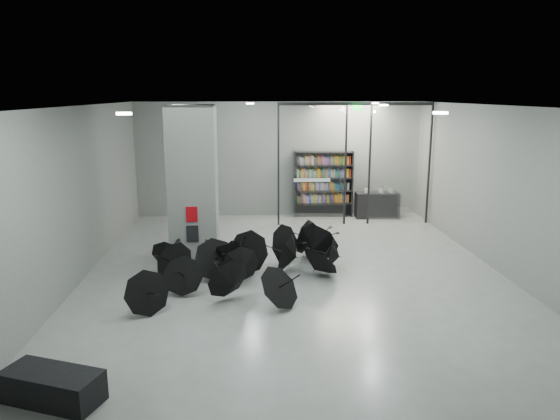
{
  "coord_description": "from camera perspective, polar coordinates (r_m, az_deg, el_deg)",
  "views": [
    {
      "loc": [
        -1.1,
        -11.34,
        4.28
      ],
      "look_at": [
        -0.3,
        1.5,
        1.4
      ],
      "focal_mm": 33.56,
      "sensor_mm": 36.0,
      "label": 1
    }
  ],
  "objects": [
    {
      "name": "glass_partition",
      "position": [
        17.33,
        8.12,
        5.53
      ],
      "size": [
        5.06,
        0.08,
        4.0
      ],
      "color": "silver",
      "rests_on": "ground"
    },
    {
      "name": "bench",
      "position": [
        8.44,
        -23.57,
        -17.2
      ],
      "size": [
        1.54,
        1.08,
        0.45
      ],
      "primitive_type": "cube",
      "rotation": [
        0.0,
        0.0,
        -0.37
      ],
      "color": "black",
      "rests_on": "ground"
    },
    {
      "name": "umbrella_cluster",
      "position": [
        12.47,
        -2.61,
        -5.97
      ],
      "size": [
        5.18,
        4.66,
        1.31
      ],
      "color": "black",
      "rests_on": "ground"
    },
    {
      "name": "column",
      "position": [
        13.61,
        -9.43,
        2.8
      ],
      "size": [
        1.2,
        1.2,
        4.0
      ],
      "primitive_type": "cube",
      "color": "slate",
      "rests_on": "ground"
    },
    {
      "name": "room",
      "position": [
        11.49,
        1.97,
        5.43
      ],
      "size": [
        14.0,
        14.02,
        4.01
      ],
      "color": "gray",
      "rests_on": "ground"
    },
    {
      "name": "bookshelf",
      "position": [
        18.55,
        4.75,
        2.85
      ],
      "size": [
        2.11,
        0.56,
        2.3
      ],
      "primitive_type": null,
      "rotation": [
        0.0,
        0.0,
        -0.07
      ],
      "color": "black",
      "rests_on": "ground"
    },
    {
      "name": "info_panel",
      "position": [
        13.25,
        -9.52,
        -2.56
      ],
      "size": [
        0.3,
        0.03,
        0.42
      ],
      "primitive_type": "cube",
      "color": "black",
      "rests_on": "column"
    },
    {
      "name": "exit_sign",
      "position": [
        17.01,
        8.46,
        10.93
      ],
      "size": [
        0.3,
        0.06,
        0.15
      ],
      "primitive_type": "cube",
      "color": "#0CE533",
      "rests_on": "room"
    },
    {
      "name": "fire_cabinet",
      "position": [
        13.13,
        -9.59,
        -0.46
      ],
      "size": [
        0.28,
        0.04,
        0.38
      ],
      "primitive_type": "cube",
      "color": "#A50A07",
      "rests_on": "column"
    },
    {
      "name": "shop_counter",
      "position": [
        18.65,
        10.51,
        0.53
      ],
      "size": [
        1.51,
        0.64,
        0.89
      ],
      "primitive_type": "cube",
      "rotation": [
        0.0,
        0.0,
        -0.03
      ],
      "color": "black",
      "rests_on": "ground"
    }
  ]
}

